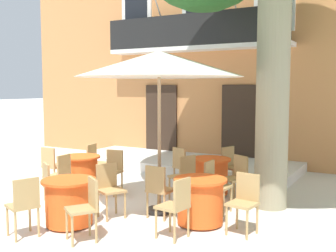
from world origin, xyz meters
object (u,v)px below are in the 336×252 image
(cafe_chair_near_tree_3, at_px, (176,204))
(cafe_umbrella, at_px, (159,65))
(cafe_chair_middle_1, at_px, (60,173))
(cafe_table_front, at_px, (69,202))
(cafe_chair_front_1, at_px, (109,186))
(cafe_chair_middle_2, at_px, (112,169))
(cafe_chair_front_0, at_px, (86,205))
(cafe_chair_far_side_3, at_px, (231,165))
(cafe_chair_far_side_1, at_px, (184,174))
(cafe_chair_middle_0, at_px, (52,164))
(cafe_chair_middle_3, at_px, (96,161))
(cafe_chair_near_tree_0, at_px, (245,199))
(cafe_chair_near_tree_2, at_px, (159,188))
(cafe_table_middle, at_px, (80,173))
(cafe_table_far_side, at_px, (210,176))
(cafe_chair_front_3, at_px, (24,203))
(cafe_chair_front_2, at_px, (53,184))
(cafe_chair_far_side_0, at_px, (183,165))
(cafe_chair_far_side_2, at_px, (236,176))
(cafe_chair_near_tree_1, at_px, (215,183))
(cafe_table_near_tree, at_px, (200,201))

(cafe_chair_near_tree_3, bearing_deg, cafe_umbrella, 131.70)
(cafe_chair_middle_1, relative_size, cafe_table_front, 1.05)
(cafe_chair_front_1, bearing_deg, cafe_chair_middle_2, 125.34)
(cafe_chair_front_0, xyz_separation_m, cafe_chair_far_side_3, (0.69, 4.00, 0.00))
(cafe_chair_far_side_1, distance_m, cafe_umbrella, 2.26)
(cafe_chair_middle_0, bearing_deg, cafe_chair_middle_3, 55.25)
(cafe_table_front, bearing_deg, cafe_chair_near_tree_0, 22.75)
(cafe_chair_near_tree_2, xyz_separation_m, cafe_chair_middle_0, (-3.17, 0.68, 0.00))
(cafe_table_middle, height_order, cafe_umbrella, cafe_umbrella)
(cafe_chair_middle_1, distance_m, cafe_chair_front_0, 2.38)
(cafe_umbrella, bearing_deg, cafe_table_far_side, 80.41)
(cafe_chair_front_3, bearing_deg, cafe_chair_front_2, 114.89)
(cafe_chair_near_tree_2, height_order, cafe_chair_middle_0, same)
(cafe_chair_far_side_0, bearing_deg, cafe_chair_front_0, -86.15)
(cafe_table_far_side, bearing_deg, cafe_table_front, -111.80)
(cafe_chair_front_0, bearing_deg, cafe_chair_middle_0, 143.30)
(cafe_chair_front_2, height_order, cafe_chair_far_side_0, same)
(cafe_chair_far_side_0, xyz_separation_m, cafe_chair_far_side_2, (1.42, -0.48, 0.00))
(cafe_table_far_side, bearing_deg, cafe_chair_far_side_2, -23.61)
(cafe_chair_front_2, relative_size, cafe_table_far_side, 1.05)
(cafe_chair_near_tree_0, distance_m, cafe_chair_middle_2, 3.33)
(cafe_table_far_side, xyz_separation_m, cafe_chair_far_side_1, (-0.23, -0.72, 0.14))
(cafe_chair_front_0, relative_size, cafe_chair_far_side_1, 1.00)
(cafe_chair_near_tree_1, height_order, cafe_chair_near_tree_2, same)
(cafe_table_near_tree, height_order, cafe_table_front, same)
(cafe_table_front, xyz_separation_m, cafe_chair_front_0, (0.66, -0.36, 0.14))
(cafe_table_front, xyz_separation_m, cafe_umbrella, (0.90, 1.32, 2.22))
(cafe_chair_middle_1, bearing_deg, cafe_chair_front_3, -59.81)
(cafe_chair_middle_0, bearing_deg, cafe_chair_front_3, -51.77)
(cafe_chair_middle_3, bearing_deg, cafe_chair_far_side_1, -7.92)
(cafe_chair_near_tree_1, distance_m, cafe_chair_far_side_2, 0.78)
(cafe_chair_middle_2, distance_m, cafe_umbrella, 2.67)
(cafe_table_far_side, bearing_deg, cafe_chair_far_side_0, 166.50)
(cafe_chair_middle_1, xyz_separation_m, cafe_table_front, (1.24, -1.07, -0.14))
(cafe_chair_far_side_1, bearing_deg, cafe_chair_far_side_0, 119.21)
(cafe_chair_near_tree_0, height_order, cafe_chair_middle_2, same)
(cafe_table_front, relative_size, cafe_umbrella, 0.30)
(cafe_chair_middle_1, bearing_deg, cafe_chair_front_0, -36.84)
(cafe_chair_middle_2, bearing_deg, cafe_chair_middle_1, -123.24)
(cafe_chair_middle_3, distance_m, cafe_chair_front_1, 2.59)
(cafe_chair_middle_2, height_order, cafe_table_front, cafe_chair_middle_2)
(cafe_chair_near_tree_3, relative_size, cafe_chair_middle_3, 1.00)
(cafe_chair_front_1, xyz_separation_m, cafe_umbrella, (0.63, 0.62, 2.08))
(cafe_chair_front_0, relative_size, cafe_umbrella, 0.31)
(cafe_chair_middle_1, height_order, cafe_chair_front_3, same)
(cafe_chair_front_3, relative_size, cafe_chair_far_side_0, 1.00)
(cafe_chair_near_tree_2, relative_size, cafe_chair_far_side_1, 1.00)
(cafe_chair_near_tree_2, bearing_deg, cafe_chair_far_side_3, 83.28)
(cafe_chair_near_tree_3, height_order, cafe_table_front, cafe_chair_near_tree_3)
(cafe_chair_middle_0, height_order, cafe_chair_far_side_1, same)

